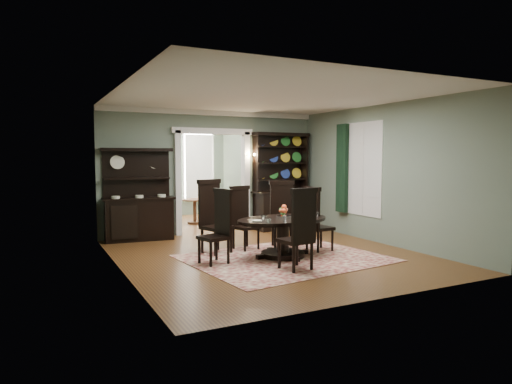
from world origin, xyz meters
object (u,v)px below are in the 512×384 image
dining_table (283,230)px  welsh_dresser (282,194)px  sideboard (139,208)px  parlor_table (195,208)px

dining_table → welsh_dresser: bearing=53.4°
welsh_dresser → sideboard: bearing=175.5°
dining_table → sideboard: sideboard is taller
parlor_table → sideboard: bearing=-136.9°
welsh_dresser → parlor_table: welsh_dresser is taller
dining_table → sideboard: size_ratio=0.96×
welsh_dresser → parlor_table: size_ratio=3.34×
sideboard → welsh_dresser: size_ratio=0.83×
sideboard → parlor_table: sideboard is taller
sideboard → welsh_dresser: (3.70, -0.03, 0.18)m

